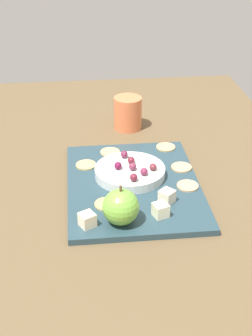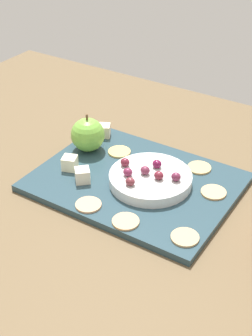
{
  "view_description": "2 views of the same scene",
  "coord_description": "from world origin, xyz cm",
  "px_view_note": "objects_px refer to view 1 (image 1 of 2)",
  "views": [
    {
      "loc": [
        92.96,
        -10.21,
        61.31
      ],
      "look_at": [
        0.04,
        -0.29,
        7.9
      ],
      "focal_mm": 52.15,
      "sensor_mm": 36.0,
      "label": 1
    },
    {
      "loc": [
        -38.71,
        67.94,
        59.49
      ],
      "look_at": [
        2.08,
        3.91,
        9.0
      ],
      "focal_mm": 52.29,
      "sensor_mm": 36.0,
      "label": 2
    }
  ],
  "objects_px": {
    "cracker_5": "(106,204)",
    "grape_1": "(133,166)",
    "cheese_cube_0": "(167,196)",
    "cracker_0": "(166,147)",
    "platter": "(133,185)",
    "cheese_cube_2": "(87,220)",
    "cracker_3": "(86,165)",
    "grape_6": "(131,160)",
    "cracker_1": "(188,186)",
    "grape_5": "(144,172)",
    "grape_0": "(118,166)",
    "cracker_4": "(181,167)",
    "cup": "(128,113)",
    "cheese_cube_1": "(161,210)",
    "grape_2": "(153,168)",
    "cracker_2": "(110,152)",
    "apple_whole": "(121,207)",
    "grape_3": "(134,177)",
    "serving_dish": "(130,172)",
    "grape_4": "(123,154)"
  },
  "relations": [
    {
      "from": "platter",
      "to": "grape_5",
      "type": "bearing_deg",
      "value": 82.38
    },
    {
      "from": "cracker_3",
      "to": "cracker_5",
      "type": "distance_m",
      "value": 0.17
    },
    {
      "from": "cracker_2",
      "to": "grape_2",
      "type": "xyz_separation_m",
      "value": [
        0.13,
        0.09,
        0.03
      ]
    },
    {
      "from": "platter",
      "to": "serving_dish",
      "type": "height_order",
      "value": "serving_dish"
    },
    {
      "from": "grape_0",
      "to": "grape_6",
      "type": "height_order",
      "value": "same"
    },
    {
      "from": "cracker_0",
      "to": "grape_0",
      "type": "height_order",
      "value": "grape_0"
    },
    {
      "from": "grape_4",
      "to": "cheese_cube_0",
      "type": "bearing_deg",
      "value": 24.19
    },
    {
      "from": "cheese_cube_0",
      "to": "cracker_5",
      "type": "relative_size",
      "value": 0.58
    },
    {
      "from": "grape_0",
      "to": "cracker_1",
      "type": "bearing_deg",
      "value": 68.66
    },
    {
      "from": "cheese_cube_1",
      "to": "cracker_2",
      "type": "xyz_separation_m",
      "value": [
        -0.28,
        -0.08,
        -0.01
      ]
    },
    {
      "from": "cracker_0",
      "to": "cracker_2",
      "type": "distance_m",
      "value": 0.14
    },
    {
      "from": "cracker_4",
      "to": "grape_3",
      "type": "height_order",
      "value": "grape_3"
    },
    {
      "from": "cracker_5",
      "to": "grape_1",
      "type": "bearing_deg",
      "value": 146.79
    },
    {
      "from": "cheese_cube_1",
      "to": "grape_0",
      "type": "height_order",
      "value": "grape_0"
    },
    {
      "from": "grape_5",
      "to": "grape_6",
      "type": "xyz_separation_m",
      "value": [
        -0.05,
        -0.02,
        -0.0
      ]
    },
    {
      "from": "platter",
      "to": "grape_6",
      "type": "relative_size",
      "value": 20.63
    },
    {
      "from": "cheese_cube_1",
      "to": "grape_2",
      "type": "distance_m",
      "value": 0.14
    },
    {
      "from": "serving_dish",
      "to": "cracker_1",
      "type": "distance_m",
      "value": 0.13
    },
    {
      "from": "apple_whole",
      "to": "grape_3",
      "type": "relative_size",
      "value": 3.89
    },
    {
      "from": "grape_0",
      "to": "cup",
      "type": "height_order",
      "value": "cup"
    },
    {
      "from": "serving_dish",
      "to": "cracker_3",
      "type": "distance_m",
      "value": 0.11
    },
    {
      "from": "cracker_0",
      "to": "grape_1",
      "type": "xyz_separation_m",
      "value": [
        0.14,
        -0.1,
        0.03
      ]
    },
    {
      "from": "grape_0",
      "to": "cracker_4",
      "type": "bearing_deg",
      "value": 99.14
    },
    {
      "from": "cheese_cube_0",
      "to": "grape_3",
      "type": "xyz_separation_m",
      "value": [
        -0.06,
        -0.06,
        0.02
      ]
    },
    {
      "from": "cheese_cube_0",
      "to": "cup",
      "type": "bearing_deg",
      "value": -174.61
    },
    {
      "from": "cracker_0",
      "to": "grape_1",
      "type": "height_order",
      "value": "grape_1"
    },
    {
      "from": "cheese_cube_0",
      "to": "cracker_0",
      "type": "height_order",
      "value": "cheese_cube_0"
    },
    {
      "from": "cheese_cube_2",
      "to": "grape_3",
      "type": "xyz_separation_m",
      "value": [
        -0.12,
        0.1,
        0.02
      ]
    },
    {
      "from": "cracker_0",
      "to": "grape_5",
      "type": "height_order",
      "value": "grape_5"
    },
    {
      "from": "cracker_1",
      "to": "grape_4",
      "type": "distance_m",
      "value": 0.17
    },
    {
      "from": "grape_0",
      "to": "grape_5",
      "type": "relative_size",
      "value": 1.0
    },
    {
      "from": "platter",
      "to": "cracker_1",
      "type": "relative_size",
      "value": 7.96
    },
    {
      "from": "apple_whole",
      "to": "grape_5",
      "type": "xyz_separation_m",
      "value": [
        -0.14,
        0.06,
        -0.01
      ]
    },
    {
      "from": "cheese_cube_0",
      "to": "cracker_3",
      "type": "xyz_separation_m",
      "value": [
        -0.17,
        -0.16,
        -0.01
      ]
    },
    {
      "from": "cheese_cube_2",
      "to": "cracker_1",
      "type": "bearing_deg",
      "value": 118.24
    },
    {
      "from": "grape_3",
      "to": "cheese_cube_0",
      "type": "bearing_deg",
      "value": 47.39
    },
    {
      "from": "cup",
      "to": "grape_5",
      "type": "bearing_deg",
      "value": 0.11
    },
    {
      "from": "apple_whole",
      "to": "grape_5",
      "type": "relative_size",
      "value": 3.89
    },
    {
      "from": "apple_whole",
      "to": "cracker_2",
      "type": "xyz_separation_m",
      "value": [
        -0.29,
        0.0,
        -0.03
      ]
    },
    {
      "from": "grape_3",
      "to": "grape_6",
      "type": "height_order",
      "value": "same"
    },
    {
      "from": "cracker_0",
      "to": "grape_5",
      "type": "bearing_deg",
      "value": -25.83
    },
    {
      "from": "grape_1",
      "to": "cheese_cube_1",
      "type": "bearing_deg",
      "value": 13.97
    },
    {
      "from": "apple_whole",
      "to": "cheese_cube_0",
      "type": "height_order",
      "value": "apple_whole"
    },
    {
      "from": "cracker_3",
      "to": "grape_3",
      "type": "distance_m",
      "value": 0.15
    },
    {
      "from": "cup",
      "to": "grape_0",
      "type": "bearing_deg",
      "value": -10.56
    },
    {
      "from": "cracker_4",
      "to": "cracker_5",
      "type": "relative_size",
      "value": 1.0
    },
    {
      "from": "grape_6",
      "to": "grape_0",
      "type": "bearing_deg",
      "value": -55.43
    },
    {
      "from": "grape_2",
      "to": "cracker_2",
      "type": "bearing_deg",
      "value": -147.39
    },
    {
      "from": "cracker_5",
      "to": "cracker_3",
      "type": "bearing_deg",
      "value": -168.17
    },
    {
      "from": "platter",
      "to": "cheese_cube_2",
      "type": "distance_m",
      "value": 0.18
    }
  ]
}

